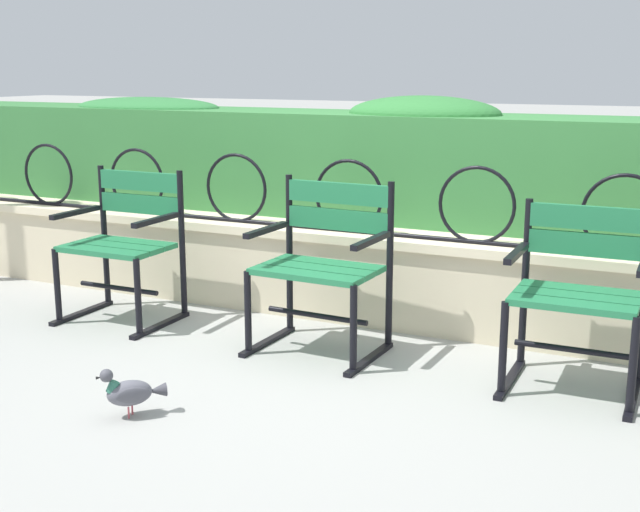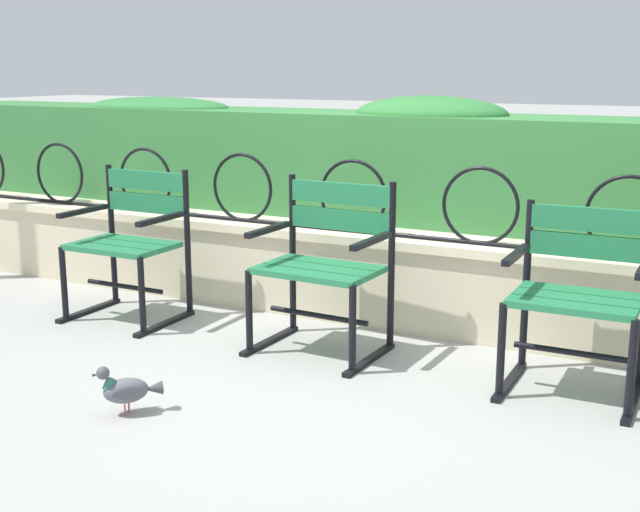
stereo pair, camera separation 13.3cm
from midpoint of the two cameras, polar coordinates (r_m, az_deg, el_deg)
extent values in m
plane|color=#9E9E99|center=(4.13, 0.27, -7.75)|extent=(60.00, 60.00, 0.00)
cube|color=beige|center=(4.85, 5.18, -1.75)|extent=(7.80, 0.35, 0.47)
cube|color=beige|center=(4.79, 5.25, 1.28)|extent=(7.80, 0.41, 0.05)
cylinder|color=black|center=(4.71, 4.91, 1.56)|extent=(7.25, 0.02, 0.02)
torus|color=black|center=(6.00, -16.71, 5.40)|extent=(0.42, 0.02, 0.42)
torus|color=black|center=(5.52, -11.14, 5.09)|extent=(0.42, 0.02, 0.42)
torus|color=black|center=(5.09, -4.57, 4.66)|extent=(0.42, 0.02, 0.42)
torus|color=black|center=(4.75, 3.05, 4.09)|extent=(0.42, 0.02, 0.42)
torus|color=black|center=(4.50, 11.69, 3.35)|extent=(0.42, 0.02, 0.42)
torus|color=black|center=(4.36, 21.09, 2.47)|extent=(0.42, 0.02, 0.42)
cube|color=#387A3D|center=(5.20, 7.45, 6.02)|extent=(7.65, 0.66, 0.65)
ellipsoid|color=#327A3C|center=(6.14, -10.37, 9.96)|extent=(1.14, 0.59, 0.14)
ellipsoid|color=#307435|center=(5.15, 8.28, 9.53)|extent=(0.95, 0.59, 0.22)
cube|color=#237547|center=(4.83, -13.60, 0.38)|extent=(0.57, 0.13, 0.03)
cube|color=#237547|center=(4.93, -12.57, 0.68)|extent=(0.57, 0.13, 0.03)
cube|color=#237547|center=(5.04, -11.58, 0.97)|extent=(0.57, 0.13, 0.03)
cube|color=#237547|center=(5.06, -11.02, 5.09)|extent=(0.57, 0.03, 0.11)
cube|color=#237547|center=(5.08, -10.96, 3.55)|extent=(0.57, 0.03, 0.11)
cylinder|color=black|center=(4.95, -8.25, 0.82)|extent=(0.04, 0.04, 0.87)
cylinder|color=black|center=(4.67, -11.24, -2.73)|extent=(0.04, 0.04, 0.44)
cube|color=black|center=(4.87, -9.74, -4.57)|extent=(0.04, 0.52, 0.02)
cube|color=black|center=(4.72, -10.02, 2.49)|extent=(0.04, 0.40, 0.03)
cylinder|color=black|center=(5.30, -13.28, 1.40)|extent=(0.04, 0.04, 0.87)
cylinder|color=black|center=(5.03, -16.33, -1.87)|extent=(0.04, 0.04, 0.44)
cube|color=black|center=(5.22, -14.75, -3.62)|extent=(0.04, 0.52, 0.02)
cube|color=black|center=(5.09, -15.14, 2.97)|extent=(0.04, 0.40, 0.03)
cylinder|color=black|center=(4.99, -12.44, -2.03)|extent=(0.54, 0.03, 0.03)
cube|color=#237547|center=(4.13, -0.16, -1.35)|extent=(0.60, 0.15, 0.03)
cube|color=#237547|center=(4.25, 0.76, -0.96)|extent=(0.60, 0.15, 0.03)
cube|color=#237547|center=(4.36, 1.63, -0.59)|extent=(0.60, 0.15, 0.03)
cube|color=#237547|center=(4.38, 2.30, 4.29)|extent=(0.60, 0.05, 0.11)
cube|color=#237547|center=(4.41, 2.28, 2.48)|extent=(0.60, 0.05, 0.11)
cylinder|color=black|center=(4.33, 5.76, -0.75)|extent=(0.04, 0.04, 0.88)
cylinder|color=black|center=(4.01, 3.18, -5.07)|extent=(0.04, 0.04, 0.44)
cube|color=black|center=(4.24, 4.30, -7.06)|extent=(0.06, 0.52, 0.02)
cube|color=black|center=(4.07, 4.44, 1.01)|extent=(0.05, 0.40, 0.03)
cylinder|color=black|center=(4.59, -1.05, 0.11)|extent=(0.04, 0.04, 0.88)
cylinder|color=black|center=(4.30, -3.97, -3.86)|extent=(0.04, 0.04, 0.44)
cube|color=black|center=(4.51, -2.59, -5.80)|extent=(0.06, 0.52, 0.02)
cube|color=black|center=(4.36, -2.67, 1.81)|extent=(0.05, 0.40, 0.03)
cylinder|color=black|center=(4.31, 0.75, -4.08)|extent=(0.57, 0.05, 0.03)
cube|color=#237547|center=(3.75, 17.62, -3.42)|extent=(0.55, 0.13, 0.03)
cube|color=#237547|center=(3.88, 17.95, -2.90)|extent=(0.55, 0.13, 0.03)
cube|color=#237547|center=(4.01, 18.26, -2.42)|extent=(0.55, 0.13, 0.03)
cube|color=#237547|center=(4.05, 18.80, 2.38)|extent=(0.54, 0.04, 0.11)
cube|color=#237547|center=(4.07, 18.67, 0.62)|extent=(0.54, 0.04, 0.11)
cylinder|color=black|center=(3.74, 21.40, -7.31)|extent=(0.04, 0.04, 0.44)
cube|color=black|center=(3.99, 21.43, -9.25)|extent=(0.05, 0.52, 0.02)
cylinder|color=black|center=(4.16, 14.75, -1.98)|extent=(0.04, 0.04, 0.84)
cylinder|color=black|center=(3.82, 13.22, -6.35)|extent=(0.04, 0.04, 0.44)
cube|color=black|center=(4.06, 13.71, -8.31)|extent=(0.05, 0.52, 0.02)
cube|color=black|center=(3.89, 14.18, 0.08)|extent=(0.04, 0.40, 0.03)
cylinder|color=black|center=(3.95, 17.71, -6.28)|extent=(0.52, 0.04, 0.03)
ellipsoid|color=#5B5B66|center=(3.67, -12.07, -8.96)|extent=(0.20, 0.21, 0.11)
cylinder|color=#2D6B56|center=(3.66, -13.14, -8.53)|extent=(0.07, 0.07, 0.06)
sphere|color=#494951|center=(3.63, -13.56, -7.76)|extent=(0.06, 0.06, 0.06)
cone|color=black|center=(3.63, -14.06, -7.88)|extent=(0.03, 0.03, 0.01)
cone|color=#404047|center=(3.69, -10.27, -8.88)|extent=(0.10, 0.10, 0.06)
ellipsoid|color=#4E4E56|center=(3.63, -11.83, -9.12)|extent=(0.11, 0.12, 0.07)
ellipsoid|color=#4E4E56|center=(3.71, -11.99, -8.64)|extent=(0.11, 0.12, 0.07)
cylinder|color=#C6515B|center=(3.69, -12.13, -10.23)|extent=(0.01, 0.01, 0.05)
cylinder|color=#C6515B|center=(3.72, -11.89, -9.99)|extent=(0.01, 0.01, 0.05)
camera|label=1|loc=(0.07, -89.06, 0.21)|focal=46.98mm
camera|label=2|loc=(0.07, 90.94, -0.21)|focal=46.98mm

